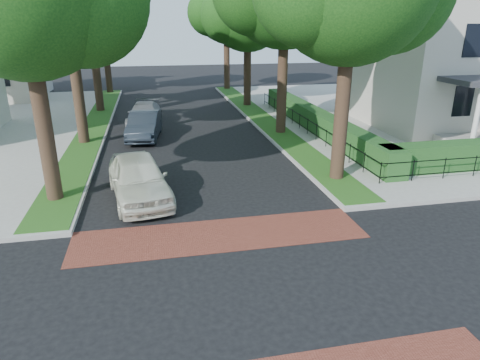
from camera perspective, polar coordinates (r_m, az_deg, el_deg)
ground at (r=10.70m, az=0.20°, el=-15.15°), size 120.00×120.00×0.00m
sidewalk_ne at (r=35.35m, az=25.91°, el=8.28°), size 30.00×30.00×0.15m
crosswalk_far at (r=13.39m, az=-2.64°, el=-7.32°), size 9.00×2.20×0.01m
grass_strip_ne at (r=29.19m, az=2.89°, el=8.30°), size 1.60×29.80×0.02m
grass_strip_nw at (r=28.51m, az=-18.80°, el=6.96°), size 1.60×29.80×0.02m
tree_right_far at (r=33.59m, az=1.12°, el=21.47°), size 7.25×6.23×9.74m
tree_right_back at (r=42.43m, az=-1.76°, el=21.70°), size 7.50×6.45×10.20m
tree_left_far at (r=32.96m, az=-19.26°, el=20.82°), size 7.00×6.02×9.86m
tree_left_back at (r=41.94m, az=-17.82°, el=21.03°), size 7.75×6.66×10.44m
hedge_main_road at (r=25.96m, az=10.16°, el=7.83°), size 1.00×18.00×1.20m
fence_main_road at (r=25.71m, az=8.47°, el=7.46°), size 0.06×18.00×0.90m
house_victorian at (r=31.16m, az=28.05°, el=17.71°), size 13.00×13.05×12.48m
parked_car_front at (r=16.16m, az=-13.37°, el=0.26°), size 2.70×5.08×1.65m
parked_car_middle at (r=24.91m, az=-12.64°, el=7.12°), size 2.11×4.67×1.49m
parked_car_rear at (r=28.27m, az=-12.61°, el=8.54°), size 2.47×4.94×1.38m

